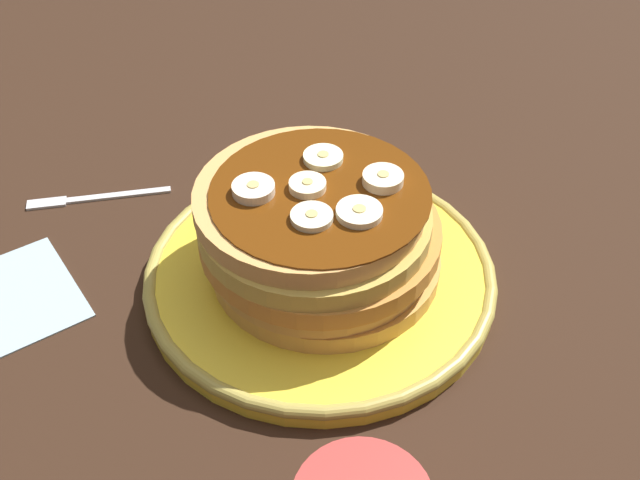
{
  "coord_description": "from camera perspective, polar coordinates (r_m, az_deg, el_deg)",
  "views": [
    {
      "loc": [
        35.15,
        -24.76,
        43.54
      ],
      "look_at": [
        0.0,
        0.0,
        4.68
      ],
      "focal_mm": 42.05,
      "sensor_mm": 36.0,
      "label": 1
    }
  ],
  "objects": [
    {
      "name": "banana_slice_5",
      "position": [
        0.53,
        3.01,
        2.09
      ],
      "size": [
        3.32,
        3.32,
        0.77
      ],
      "color": "#F4E6C0",
      "rests_on": "pancake_stack"
    },
    {
      "name": "fork",
      "position": [
        0.72,
        -17.1,
        3.12
      ],
      "size": [
        6.3,
        12.23,
        0.5
      ],
      "color": "silver",
      "rests_on": "ground_plane"
    },
    {
      "name": "ground_plane",
      "position": [
        0.62,
        0.0,
        -4.22
      ],
      "size": [
        140.0,
        140.0,
        3.0
      ],
      "primitive_type": "cube",
      "color": "black"
    },
    {
      "name": "banana_slice_3",
      "position": [
        0.52,
        -0.63,
        1.72
      ],
      "size": [
        3.02,
        3.02,
        0.71
      ],
      "color": "beige",
      "rests_on": "pancake_stack"
    },
    {
      "name": "banana_slice_1",
      "position": [
        0.56,
        4.81,
        4.62
      ],
      "size": [
        3.06,
        3.06,
        1.02
      ],
      "color": "#FAE5B8",
      "rests_on": "pancake_stack"
    },
    {
      "name": "banana_slice_4",
      "position": [
        0.55,
        -5.08,
        3.84
      ],
      "size": [
        3.15,
        3.15,
        0.97
      ],
      "color": "#F0E0C3",
      "rests_on": "pancake_stack"
    },
    {
      "name": "banana_slice_0",
      "position": [
        0.55,
        -0.96,
        4.13
      ],
      "size": [
        2.76,
        2.76,
        0.85
      ],
      "color": "#FCE6B7",
      "rests_on": "pancake_stack"
    },
    {
      "name": "pancake_stack",
      "position": [
        0.57,
        -0.1,
        0.63
      ],
      "size": [
        18.75,
        19.0,
        7.96
      ],
      "color": "gold",
      "rests_on": "plate"
    },
    {
      "name": "napkin",
      "position": [
        0.65,
        -22.96,
        -4.34
      ],
      "size": [
        11.12,
        11.12,
        0.3
      ],
      "primitive_type": "cube",
      "rotation": [
        0.0,
        0.0,
        -0.01
      ],
      "color": "#99B2BF",
      "rests_on": "ground_plane"
    },
    {
      "name": "plate",
      "position": [
        0.6,
        0.0,
        -2.58
      ],
      "size": [
        28.24,
        28.24,
        1.86
      ],
      "color": "yellow",
      "rests_on": "ground_plane"
    },
    {
      "name": "banana_slice_2",
      "position": [
        0.58,
        0.24,
        6.26
      ],
      "size": [
        3.09,
        3.09,
        0.74
      ],
      "color": "#EDEFBA",
      "rests_on": "pancake_stack"
    }
  ]
}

